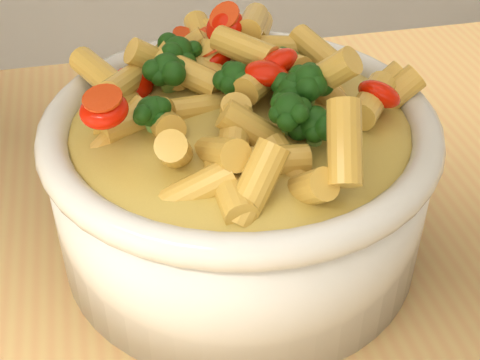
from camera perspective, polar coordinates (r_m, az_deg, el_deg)
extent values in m
cube|color=#A17D45|center=(0.48, -8.37, -14.01)|extent=(1.20, 0.80, 0.04)
cylinder|color=#A17D45|center=(1.18, 19.61, -9.40)|extent=(0.05, 0.05, 0.86)
cylinder|color=silver|center=(0.49, 0.00, -0.49)|extent=(0.26, 0.26, 0.10)
ellipsoid|color=silver|center=(0.51, 0.00, -3.39)|extent=(0.24, 0.24, 0.04)
torus|color=silver|center=(0.46, 0.00, 4.71)|extent=(0.27, 0.27, 0.02)
ellipsoid|color=gold|center=(0.46, 0.00, 4.71)|extent=(0.23, 0.23, 0.03)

